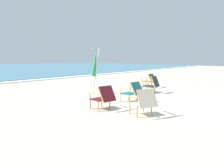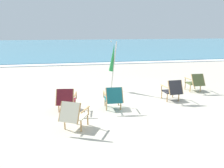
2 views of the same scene
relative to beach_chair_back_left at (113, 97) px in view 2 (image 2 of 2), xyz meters
The scene contains 9 objects.
ground_plane 1.28m from the beach_chair_back_left, ahead, with size 80.00×80.00×0.00m, color #B7AF9E.
sea 30.32m from the beach_chair_back_left, 87.74° to the left, with size 80.00×40.00×0.10m, color teal.
surf_band 10.07m from the beach_chair_back_left, 83.17° to the left, with size 80.00×1.10×0.06m, color white.
beach_chair_back_left is the anchor object (origin of this frame).
beach_chair_far_center 1.81m from the beach_chair_back_left, 136.01° to the right, with size 0.84×0.91×0.80m.
beach_chair_front_left 4.08m from the beach_chair_back_left, 21.40° to the left, with size 0.60×0.77×0.78m.
beach_chair_back_right 2.34m from the beach_chair_back_left, 11.86° to the left, with size 0.63×0.74×0.81m.
beach_chair_front_right 1.51m from the beach_chair_back_left, behind, with size 0.68×0.83×0.78m.
umbrella_furled_green 2.64m from the beach_chair_back_left, 79.67° to the left, with size 0.41×0.43×2.11m.
Camera 2 is at (-2.49, -6.78, 2.55)m, focal length 35.00 mm.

